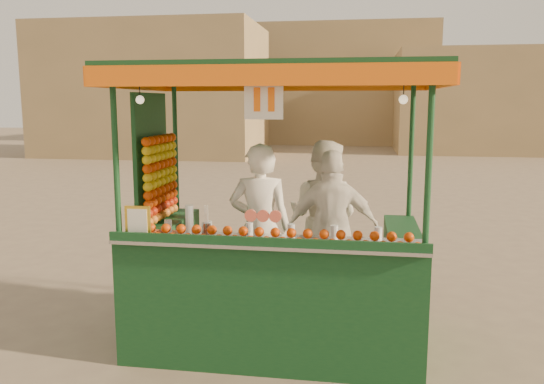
% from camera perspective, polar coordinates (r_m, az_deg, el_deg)
% --- Properties ---
extents(ground, '(90.00, 90.00, 0.00)m').
position_cam_1_polar(ground, '(6.03, 1.51, -14.78)').
color(ground, '#705E50').
rests_on(ground, ground).
extents(building_left, '(10.00, 6.00, 6.00)m').
position_cam_1_polar(building_left, '(27.26, -12.01, 10.14)').
color(building_left, '#9D8259').
rests_on(building_left, ground).
extents(building_right, '(9.00, 6.00, 5.00)m').
position_cam_1_polar(building_right, '(30.13, 21.36, 8.66)').
color(building_right, '#9D8259').
rests_on(building_right, ground).
extents(building_center, '(14.00, 7.00, 7.00)m').
position_cam_1_polar(building_center, '(35.59, 4.77, 10.85)').
color(building_center, '#9D8259').
rests_on(building_center, ground).
extents(juice_cart, '(3.09, 2.00, 2.80)m').
position_cam_1_polar(juice_cart, '(5.61, -0.30, -6.80)').
color(juice_cart, '#0F3A1D').
rests_on(juice_cart, ground).
extents(vendor_left, '(0.67, 0.47, 1.73)m').
position_cam_1_polar(vendor_left, '(5.66, -1.24, -3.68)').
color(vendor_left, white).
rests_on(vendor_left, ground).
extents(vendor_middle, '(1.00, 0.89, 1.72)m').
position_cam_1_polar(vendor_middle, '(6.24, 5.27, -2.56)').
color(vendor_middle, white).
rests_on(vendor_middle, ground).
extents(vendor_right, '(1.02, 0.53, 1.65)m').
position_cam_1_polar(vendor_right, '(5.77, 6.26, -3.86)').
color(vendor_right, white).
rests_on(vendor_right, ground).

